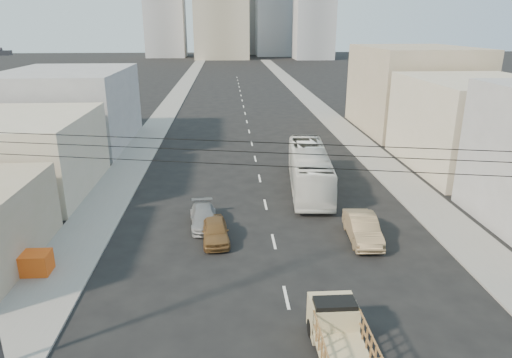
{
  "coord_description": "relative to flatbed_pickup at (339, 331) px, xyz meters",
  "views": [
    {
      "loc": [
        -2.69,
        -10.88,
        12.54
      ],
      "look_at": [
        -0.98,
        15.59,
        3.5
      ],
      "focal_mm": 32.0,
      "sensor_mm": 36.0,
      "label": 1
    }
  ],
  "objects": [
    {
      "name": "sidewalk_left",
      "position": [
        -13.29,
        66.1,
        -1.03
      ],
      "size": [
        3.5,
        180.0,
        0.12
      ],
      "primitive_type": "cube",
      "color": "gray",
      "rests_on": "ground"
    },
    {
      "name": "sidewalk_right",
      "position": [
        10.21,
        66.1,
        -1.03
      ],
      "size": [
        3.5,
        180.0,
        0.12
      ],
      "primitive_type": "cube",
      "color": "gray",
      "rests_on": "ground"
    },
    {
      "name": "lane_dashes",
      "position": [
        -1.54,
        49.1,
        -1.09
      ],
      "size": [
        0.15,
        104.0,
        0.01
      ],
      "color": "silver",
      "rests_on": "ground"
    },
    {
      "name": "flatbed_pickup",
      "position": [
        0.0,
        0.0,
        0.0
      ],
      "size": [
        1.95,
        4.41,
        1.9
      ],
      "color": "tan",
      "rests_on": "ground"
    },
    {
      "name": "city_bus",
      "position": [
        2.2,
        19.25,
        0.56
      ],
      "size": [
        3.89,
        12.08,
        3.31
      ],
      "primitive_type": "imported",
      "rotation": [
        0.0,
        0.0,
        -0.09
      ],
      "color": "silver",
      "rests_on": "ground"
    },
    {
      "name": "sedan_brown",
      "position": [
        -5.08,
        10.45,
        -0.43
      ],
      "size": [
        1.91,
        4.04,
        1.33
      ],
      "primitive_type": "imported",
      "rotation": [
        0.0,
        0.0,
        0.09
      ],
      "color": "brown",
      "rests_on": "ground"
    },
    {
      "name": "sedan_tan",
      "position": [
        3.87,
        10.0,
        -0.32
      ],
      "size": [
        1.93,
        4.81,
        1.56
      ],
      "primitive_type": "imported",
      "rotation": [
        0.0,
        0.0,
        -0.06
      ],
      "color": "#8D7452",
      "rests_on": "ground"
    },
    {
      "name": "sedan_grey",
      "position": [
        -5.87,
        12.7,
        -0.49
      ],
      "size": [
        2.07,
        4.31,
        1.21
      ],
      "primitive_type": "imported",
      "rotation": [
        0.0,
        0.0,
        0.09
      ],
      "color": "gray",
      "rests_on": "ground"
    },
    {
      "name": "overhead_wires",
      "position": [
        -1.54,
        -2.4,
        7.87
      ],
      "size": [
        23.01,
        5.02,
        0.72
      ],
      "color": "black",
      "rests_on": "ground"
    },
    {
      "name": "crate_stack",
      "position": [
        -14.54,
        7.07,
        -0.4
      ],
      "size": [
        1.8,
        1.2,
        1.14
      ],
      "color": "#DE5214",
      "rests_on": "sidewalk_left"
    },
    {
      "name": "bldg_right_mid",
      "position": [
        17.96,
        24.1,
        2.91
      ],
      "size": [
        11.0,
        14.0,
        8.0
      ],
      "primitive_type": "cube",
      "color": "#B9B195",
      "rests_on": "ground"
    },
    {
      "name": "bldg_right_far",
      "position": [
        18.46,
        40.1,
        3.91
      ],
      "size": [
        12.0,
        16.0,
        10.0
      ],
      "primitive_type": "cube",
      "color": "tan",
      "rests_on": "ground"
    },
    {
      "name": "bldg_left_mid",
      "position": [
        -20.54,
        20.1,
        1.91
      ],
      "size": [
        11.0,
        12.0,
        6.0
      ],
      "primitive_type": "cube",
      "color": "#B9B195",
      "rests_on": "ground"
    },
    {
      "name": "bldg_left_far",
      "position": [
        -21.04,
        35.1,
        2.91
      ],
      "size": [
        12.0,
        16.0,
        8.0
      ],
      "primitive_type": "cube",
      "color": "gray",
      "rests_on": "ground"
    },
    {
      "name": "midrise_ne",
      "position": [
        16.46,
        181.1,
        18.91
      ],
      "size": [
        16.0,
        16.0,
        40.0
      ],
      "primitive_type": "cube",
      "color": "#94979C",
      "rests_on": "ground"
    },
    {
      "name": "midrise_nw",
      "position": [
        -27.54,
        176.1,
        15.91
      ],
      "size": [
        15.0,
        15.0,
        34.0
      ],
      "primitive_type": "cube",
      "color": "#94979C",
      "rests_on": "ground"
    },
    {
      "name": "midrise_back",
      "position": [
        4.46,
        196.1,
        20.91
      ],
      "size": [
        18.0,
        18.0,
        44.0
      ],
      "primitive_type": "cube",
      "color": "gray",
      "rests_on": "ground"
    },
    {
      "name": "midrise_east",
      "position": [
        28.46,
        161.1,
        12.91
      ],
      "size": [
        14.0,
        14.0,
        28.0
      ],
      "primitive_type": "cube",
      "color": "#94979C",
      "rests_on": "ground"
    }
  ]
}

